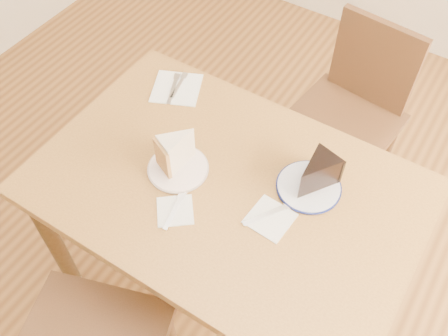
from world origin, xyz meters
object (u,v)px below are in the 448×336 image
chair_far (349,113)px  plate_cream (178,169)px  plate_navy (309,187)px  table (226,202)px  chocolate_cake (314,177)px  carrot_cake (179,150)px

chair_far → plate_cream: chair_far is taller
chair_far → plate_navy: bearing=104.4°
table → chocolate_cake: (0.23, 0.13, 0.16)m
table → plate_navy: bearing=29.8°
plate_navy → chocolate_cake: bearing=27.8°
table → chair_far: chair_far is taller
chair_far → chocolate_cake: (0.09, -0.63, 0.33)m
plate_cream → chocolate_cake: size_ratio=1.36×
table → plate_cream: (-0.16, -0.03, 0.10)m
chair_far → plate_navy: size_ratio=4.42×
plate_cream → chair_far: bearing=69.4°
carrot_cake → plate_cream: bearing=-49.8°
table → carrot_cake: 0.24m
chair_far → plate_cream: bearing=76.2°
table → carrot_cake: carrot_cake is taller
table → chocolate_cake: bearing=29.7°
plate_cream → chocolate_cake: 0.43m
carrot_cake → chocolate_cake: carrot_cake is taller
plate_navy → carrot_cake: 0.42m
plate_cream → chocolate_cake: bearing=22.6°
carrot_cake → chocolate_cake: bearing=43.5°
carrot_cake → chocolate_cake: size_ratio=0.82×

